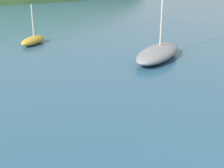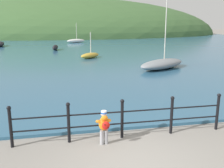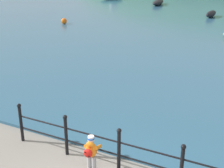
{
  "view_description": "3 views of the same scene",
  "coord_description": "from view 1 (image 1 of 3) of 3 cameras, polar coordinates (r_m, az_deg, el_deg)",
  "views": [
    {
      "loc": [
        -4.17,
        -0.17,
        4.31
      ],
      "look_at": [
        0.25,
        7.47,
        1.12
      ],
      "focal_mm": 50.0,
      "sensor_mm": 36.0,
      "label": 1
    },
    {
      "loc": [
        -1.72,
        -5.63,
        3.42
      ],
      "look_at": [
        0.32,
        4.45,
        0.96
      ],
      "focal_mm": 42.0,
      "sensor_mm": 36.0,
      "label": 2
    },
    {
      "loc": [
        2.83,
        -4.48,
        4.94
      ],
      "look_at": [
        -1.38,
        3.92,
        1.27
      ],
      "focal_mm": 50.0,
      "sensor_mm": 36.0,
      "label": 3
    }
  ],
  "objects": [
    {
      "name": "boat_green_fishing",
      "position": [
        15.96,
        8.44,
        5.68
      ],
      "size": [
        4.59,
        3.69,
        5.58
      ],
      "color": "gray",
      "rests_on": "water"
    },
    {
      "name": "boat_far_right",
      "position": [
        19.83,
        -14.22,
        7.78
      ],
      "size": [
        2.3,
        2.24,
        2.38
      ],
      "color": "gold",
      "rests_on": "water"
    }
  ]
}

